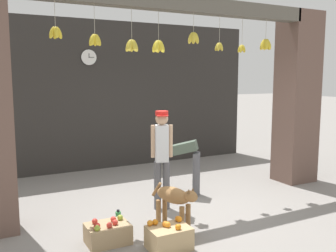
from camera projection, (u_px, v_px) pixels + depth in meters
name	position (u px, v px, depth m)	size (l,w,h in m)	color
ground_plane	(181.00, 206.00, 6.09)	(60.00, 60.00, 0.00)	gray
shop_back_wall	(116.00, 95.00, 8.58)	(6.90, 0.12, 3.34)	#2D2B28
shop_pillar_right	(297.00, 98.00, 7.41)	(0.70, 0.60, 3.34)	brown
storefront_awning	(178.00, 8.00, 5.79)	(5.00, 0.31, 0.89)	#5B564C
dog	(175.00, 199.00, 5.13)	(0.42, 0.79, 0.64)	#9E7042
shopkeeper	(162.00, 153.00, 5.86)	(0.33, 0.29, 1.57)	#56565B
worker_stooping	(185.00, 158.00, 6.60)	(0.67, 0.60, 1.01)	#56565B
fruit_crate_oranges	(169.00, 237.00, 4.58)	(0.50, 0.38, 0.35)	tan
fruit_crate_apples	(108.00, 233.00, 4.74)	(0.53, 0.40, 0.31)	tan
water_bottle	(118.00, 220.00, 5.14)	(0.07, 0.07, 0.29)	#38934C
wall_clock	(89.00, 57.00, 8.12)	(0.35, 0.03, 0.35)	black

